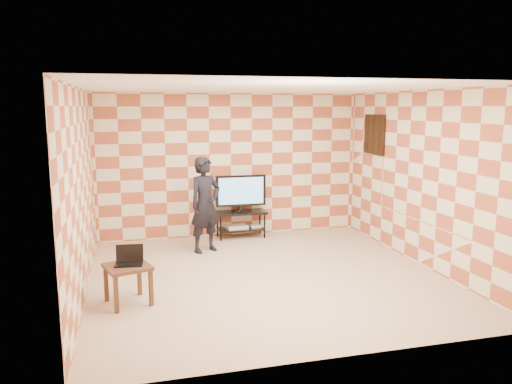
% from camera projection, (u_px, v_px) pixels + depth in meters
% --- Properties ---
extents(floor, '(5.00, 5.00, 0.00)m').
position_uv_depth(floor, '(266.00, 276.00, 7.30)').
color(floor, tan).
rests_on(floor, ground).
extents(wall_back, '(5.00, 0.02, 2.70)m').
position_uv_depth(wall_back, '(231.00, 165.00, 9.46)').
color(wall_back, beige).
rests_on(wall_back, ground).
extents(wall_front, '(5.00, 0.02, 2.70)m').
position_uv_depth(wall_front, '(338.00, 225.00, 4.68)').
color(wall_front, beige).
rests_on(wall_front, ground).
extents(wall_left, '(0.02, 5.00, 2.70)m').
position_uv_depth(wall_left, '(81.00, 192.00, 6.45)').
color(wall_left, beige).
rests_on(wall_left, ground).
extents(wall_right, '(0.02, 5.00, 2.70)m').
position_uv_depth(wall_right, '(422.00, 179.00, 7.69)').
color(wall_right, beige).
rests_on(wall_right, ground).
extents(ceiling, '(5.00, 5.00, 0.02)m').
position_uv_depth(ceiling, '(267.00, 88.00, 6.84)').
color(ceiling, white).
rests_on(ceiling, wall_back).
extents(wall_art, '(0.04, 0.72, 0.72)m').
position_uv_depth(wall_art, '(374.00, 134.00, 9.06)').
color(wall_art, black).
rests_on(wall_art, wall_right).
extents(tv_stand, '(0.95, 0.43, 0.50)m').
position_uv_depth(tv_stand, '(241.00, 218.00, 9.42)').
color(tv_stand, black).
rests_on(tv_stand, floor).
extents(tv, '(0.95, 0.18, 0.69)m').
position_uv_depth(tv, '(241.00, 191.00, 9.33)').
color(tv, black).
rests_on(tv, tv_stand).
extents(dvd_player, '(0.42, 0.32, 0.07)m').
position_uv_depth(dvd_player, '(237.00, 227.00, 9.45)').
color(dvd_player, silver).
rests_on(dvd_player, tv_stand).
extents(game_console, '(0.22, 0.17, 0.05)m').
position_uv_depth(game_console, '(255.00, 226.00, 9.54)').
color(game_console, silver).
rests_on(game_console, tv_stand).
extents(side_table, '(0.65, 0.65, 0.50)m').
position_uv_depth(side_table, '(128.00, 272.00, 6.21)').
color(side_table, '#3A2318').
rests_on(side_table, floor).
extents(laptop, '(0.37, 0.30, 0.23)m').
position_uv_depth(laptop, '(129.00, 260.00, 6.25)').
color(laptop, black).
rests_on(laptop, side_table).
extents(person, '(0.71, 0.62, 1.63)m').
position_uv_depth(person, '(205.00, 205.00, 8.42)').
color(person, black).
rests_on(person, floor).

